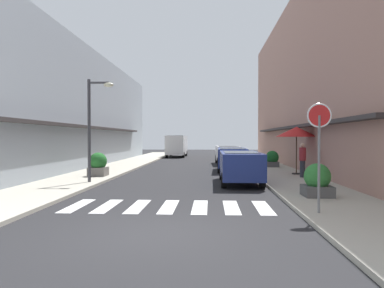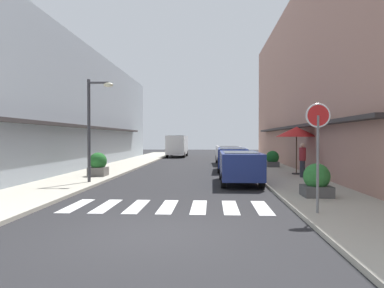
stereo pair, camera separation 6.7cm
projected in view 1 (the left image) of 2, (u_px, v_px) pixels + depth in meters
ground_plane at (191, 171)px, 22.59m from camera, size 81.95×81.95×0.00m
sidewalk_left at (111, 169)px, 22.86m from camera, size 3.09×52.15×0.12m
sidewalk_right at (273, 170)px, 22.31m from camera, size 3.09×52.15×0.12m
building_row_left at (55, 109)px, 23.87m from camera, size 5.50×35.53×8.21m
building_row_right at (334, 80)px, 22.86m from camera, size 5.50×35.53×11.71m
crosswalk at (169, 207)px, 10.74m from camera, size 6.15×2.20×0.01m
parked_car_near at (240, 164)px, 16.13m from camera, size 1.81×4.49×1.47m
parked_car_mid at (232, 157)px, 22.21m from camera, size 1.90×4.21×1.47m
parked_car_far at (228, 153)px, 28.04m from camera, size 1.93×4.55×1.47m
delivery_van at (177, 144)px, 39.09m from camera, size 2.06×5.42×2.37m
round_street_sign at (319, 129)px, 9.30m from camera, size 0.65×0.07×2.90m
street_lamp at (94, 118)px, 15.85m from camera, size 1.19×0.28×4.62m
cafe_umbrella at (297, 132)px, 19.30m from camera, size 2.26×2.26×2.60m
planter_corner at (317, 181)px, 11.97m from camera, size 0.94×0.94×1.12m
planter_midblock at (98, 165)px, 18.43m from camera, size 0.91×0.91×1.23m
planter_far at (272, 159)px, 24.22m from camera, size 0.88×0.88×1.11m
pedestrian_walking_near at (303, 159)px, 17.77m from camera, size 0.34×0.34×1.73m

